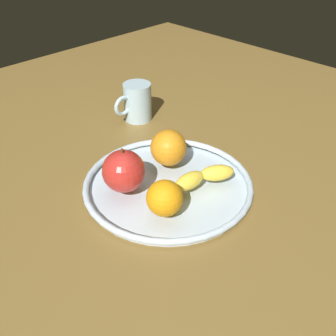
{
  "coord_description": "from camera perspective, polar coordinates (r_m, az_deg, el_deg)",
  "views": [
    {
      "loc": [
        44.31,
        44.21,
        48.31
      ],
      "look_at": [
        0.0,
        0.0,
        4.8
      ],
      "focal_mm": 43.33,
      "sensor_mm": 36.0,
      "label": 1
    }
  ],
  "objects": [
    {
      "name": "ground_plane",
      "position": [
        0.8,
        0.0,
        -3.99
      ],
      "size": [
        166.85,
        166.85,
        4.0
      ],
      "primitive_type": "cube",
      "color": "brown"
    },
    {
      "name": "fruit_bowl",
      "position": [
        0.79,
        0.0,
        -2.33
      ],
      "size": [
        32.77,
        32.77,
        1.8
      ],
      "color": "silver",
      "rests_on": "ground_plane"
    },
    {
      "name": "banana",
      "position": [
        0.75,
        3.39,
        -2.32
      ],
      "size": [
        19.29,
        7.01,
        3.13
      ],
      "rotation": [
        0.0,
        0.0,
        -0.09
      ],
      "color": "yellow",
      "rests_on": "fruit_bowl"
    },
    {
      "name": "apple",
      "position": [
        0.74,
        -6.26,
        -0.44
      ],
      "size": [
        7.97,
        7.97,
        8.77
      ],
      "color": "red",
      "rests_on": "fruit_bowl"
    },
    {
      "name": "orange_back_left",
      "position": [
        0.81,
        0.07,
        2.87
      ],
      "size": [
        7.34,
        7.34,
        7.34
      ],
      "primitive_type": "sphere",
      "color": "orange",
      "rests_on": "fruit_bowl"
    },
    {
      "name": "orange_back_right",
      "position": [
        0.69,
        -0.48,
        -4.25
      ],
      "size": [
        6.4,
        6.4,
        6.4
      ],
      "primitive_type": "sphere",
      "color": "orange",
      "rests_on": "fruit_bowl"
    },
    {
      "name": "ambient_mug",
      "position": [
        1.01,
        -4.42,
        9.24
      ],
      "size": [
        10.62,
        6.87,
        9.32
      ],
      "color": "silver",
      "rests_on": "ground_plane"
    }
  ]
}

